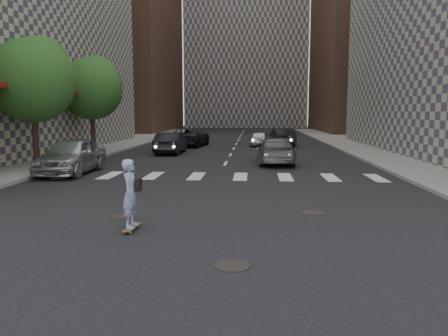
% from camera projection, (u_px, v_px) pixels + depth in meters
% --- Properties ---
extents(ground, '(160.00, 160.00, 0.00)m').
position_uv_depth(ground, '(189.00, 230.00, 10.85)').
color(ground, black).
rests_on(ground, ground).
extents(sidewalk_left, '(13.00, 80.00, 0.15)m').
position_uv_depth(sidewalk_left, '(32.00, 151.00, 31.61)').
color(sidewalk_left, gray).
rests_on(sidewalk_left, ground).
extents(sidewalk_right, '(13.00, 80.00, 0.15)m').
position_uv_depth(sidewalk_right, '(444.00, 154.00, 29.64)').
color(sidewalk_right, gray).
rests_on(sidewalk_right, ground).
extents(tower_right, '(18.00, 24.00, 36.00)m').
position_uv_depth(tower_right, '(386.00, 4.00, 61.59)').
color(tower_right, brown).
rests_on(tower_right, ground).
extents(tower_center, '(22.00, 20.00, 48.00)m').
position_uv_depth(tower_center, '(247.00, 2.00, 84.93)').
color(tower_center, '#ADA08E').
rests_on(tower_center, ground).
extents(tree_b, '(4.20, 4.20, 6.60)m').
position_uv_depth(tree_b, '(34.00, 77.00, 21.91)').
color(tree_b, '#382619').
rests_on(tree_b, sidewalk_left).
extents(tree_c, '(4.20, 4.20, 6.60)m').
position_uv_depth(tree_c, '(93.00, 86.00, 29.82)').
color(tree_c, '#382619').
rests_on(tree_c, sidewalk_left).
extents(manhole_a, '(0.70, 0.70, 0.02)m').
position_uv_depth(manhole_a, '(233.00, 266.00, 8.29)').
color(manhole_a, black).
rests_on(manhole_a, ground).
extents(manhole_b, '(0.70, 0.70, 0.02)m').
position_uv_depth(manhole_b, '(125.00, 216.00, 12.17)').
color(manhole_b, black).
rests_on(manhole_b, ground).
extents(manhole_c, '(0.70, 0.70, 0.02)m').
position_uv_depth(manhole_c, '(313.00, 213.00, 12.60)').
color(manhole_c, black).
rests_on(manhole_c, ground).
extents(skateboarder, '(0.46, 0.90, 1.77)m').
position_uv_depth(skateboarder, '(131.00, 193.00, 10.66)').
color(skateboarder, brown).
rests_on(skateboarder, ground).
extents(silver_sedan, '(2.09, 5.06, 1.71)m').
position_uv_depth(silver_sedan, '(72.00, 155.00, 20.58)').
color(silver_sedan, '#AFB1B6').
rests_on(silver_sedan, ground).
extents(traffic_car_a, '(1.66, 4.55, 1.49)m').
position_uv_depth(traffic_car_a, '(171.00, 143.00, 30.35)').
color(traffic_car_a, black).
rests_on(traffic_car_a, ground).
extents(traffic_car_b, '(2.13, 5.13, 1.48)m').
position_uv_depth(traffic_car_b, '(276.00, 150.00, 24.51)').
color(traffic_car_b, '#56585D').
rests_on(traffic_car_b, ground).
extents(traffic_car_c, '(3.20, 5.95, 1.59)m').
position_uv_depth(traffic_car_c, '(189.00, 137.00, 36.73)').
color(traffic_car_c, black).
rests_on(traffic_car_c, ground).
extents(traffic_car_d, '(2.00, 3.92, 1.28)m').
position_uv_depth(traffic_car_d, '(260.00, 139.00, 36.91)').
color(traffic_car_d, '#B5B8BD').
rests_on(traffic_car_d, ground).
extents(traffic_car_e, '(2.18, 4.74, 1.51)m').
position_uv_depth(traffic_car_e, '(282.00, 137.00, 37.08)').
color(traffic_car_e, black).
rests_on(traffic_car_e, ground).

